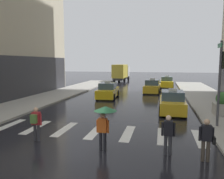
% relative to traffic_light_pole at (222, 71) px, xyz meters
% --- Properties ---
extents(ground_plane, '(160.00, 160.00, 0.00)m').
position_rel_traffic_light_pole_xyz_m(ground_plane, '(-6.75, -5.04, -3.26)').
color(ground_plane, black).
extents(crosswalk_markings, '(11.30, 2.80, 0.01)m').
position_rel_traffic_light_pole_xyz_m(crosswalk_markings, '(-6.75, -2.04, -3.25)').
color(crosswalk_markings, silver).
rests_on(crosswalk_markings, ground).
extents(traffic_light_pole, '(0.44, 0.84, 4.80)m').
position_rel_traffic_light_pole_xyz_m(traffic_light_pole, '(0.00, 0.00, 0.00)').
color(traffic_light_pole, '#47474C').
rests_on(traffic_light_pole, curb_right).
extents(taxi_lead, '(1.95, 4.55, 1.80)m').
position_rel_traffic_light_pole_xyz_m(taxi_lead, '(-2.43, 3.89, -2.53)').
color(taxi_lead, gold).
rests_on(taxi_lead, ground).
extents(taxi_second, '(2.09, 4.62, 1.80)m').
position_rel_traffic_light_pole_xyz_m(taxi_second, '(-8.82, 9.52, -2.53)').
color(taxi_second, yellow).
rests_on(taxi_second, ground).
extents(taxi_third, '(2.12, 4.63, 1.80)m').
position_rel_traffic_light_pole_xyz_m(taxi_third, '(-4.37, 14.82, -2.53)').
color(taxi_third, gold).
rests_on(taxi_third, ground).
extents(taxi_fourth, '(1.96, 4.55, 1.80)m').
position_rel_traffic_light_pole_xyz_m(taxi_fourth, '(-2.51, 21.57, -2.53)').
color(taxi_fourth, yellow).
rests_on(taxi_fourth, ground).
extents(box_truck, '(2.38, 7.57, 3.35)m').
position_rel_traffic_light_pole_xyz_m(box_truck, '(-11.11, 29.99, -1.41)').
color(box_truck, '#2D2D2D').
rests_on(box_truck, ground).
extents(pedestrian_with_umbrella, '(0.96, 0.96, 1.94)m').
position_rel_traffic_light_pole_xyz_m(pedestrian_with_umbrella, '(-5.58, -4.60, -1.74)').
color(pedestrian_with_umbrella, black).
rests_on(pedestrian_with_umbrella, ground).
extents(pedestrian_with_backpack, '(0.55, 0.43, 1.65)m').
position_rel_traffic_light_pole_xyz_m(pedestrian_with_backpack, '(-9.04, -4.17, -2.29)').
color(pedestrian_with_backpack, '#333338').
rests_on(pedestrian_with_backpack, ground).
extents(pedestrian_with_handbag, '(0.60, 0.24, 1.65)m').
position_rel_traffic_light_pole_xyz_m(pedestrian_with_handbag, '(-1.56, -4.76, -2.32)').
color(pedestrian_with_handbag, '#473D33').
rests_on(pedestrian_with_handbag, ground).
extents(pedestrian_plain_coat, '(0.55, 0.24, 1.65)m').
position_rel_traffic_light_pole_xyz_m(pedestrian_plain_coat, '(-2.96, -4.44, -2.32)').
color(pedestrian_plain_coat, '#333338').
rests_on(pedestrian_plain_coat, ground).
extents(planter_near_corner, '(1.10, 1.10, 1.60)m').
position_rel_traffic_light_pole_xyz_m(planter_near_corner, '(0.86, 2.95, -2.38)').
color(planter_near_corner, '#A8A399').
rests_on(planter_near_corner, curb_right).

